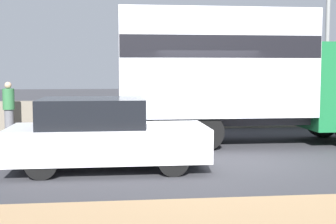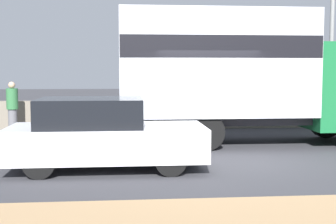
% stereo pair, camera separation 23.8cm
% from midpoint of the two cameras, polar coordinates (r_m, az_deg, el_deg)
% --- Properties ---
extents(ground_plane, '(80.00, 80.00, 0.00)m').
position_cam_midpoint_polar(ground_plane, '(10.70, 5.43, -5.78)').
color(ground_plane, '#38383D').
extents(stone_wall_backdrop, '(60.00, 0.35, 0.99)m').
position_cam_midpoint_polar(stone_wall_backdrop, '(16.19, 1.30, -0.27)').
color(stone_wall_backdrop, gray).
rests_on(stone_wall_backdrop, ground_plane).
extents(street_lamp, '(0.56, 0.28, 7.44)m').
position_cam_midpoint_polar(street_lamp, '(16.91, 18.57, 12.55)').
color(street_lamp, gray).
rests_on(street_lamp, ground_plane).
extents(box_truck, '(7.19, 2.34, 3.57)m').
position_cam_midpoint_polar(box_truck, '(12.90, 8.30, 5.09)').
color(box_truck, '#196B38').
rests_on(box_truck, ground_plane).
extents(car_hatchback, '(3.98, 1.74, 1.46)m').
position_cam_midpoint_polar(car_hatchback, '(9.59, -8.50, -2.74)').
color(car_hatchback, silver).
rests_on(car_hatchback, ground_plane).
extents(pedestrian, '(0.36, 0.36, 1.65)m').
position_cam_midpoint_polar(pedestrian, '(15.55, -19.26, 0.57)').
color(pedestrian, slate).
rests_on(pedestrian, ground_plane).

